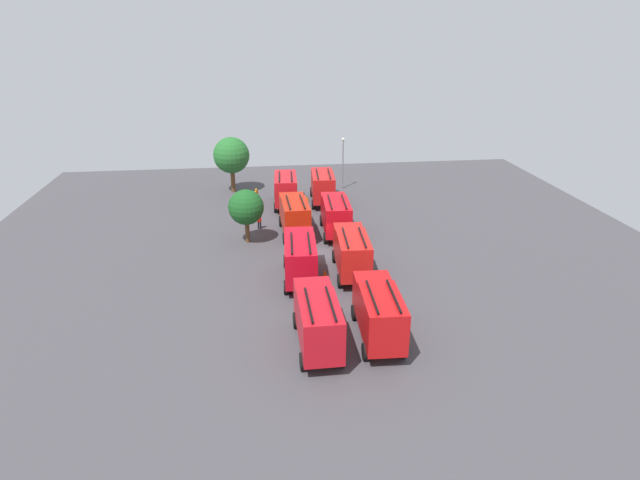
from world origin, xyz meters
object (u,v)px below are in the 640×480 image
fire_truck_0 (379,311)px  tree_0 (246,207)px  traffic_cone_1 (325,273)px  fire_truck_1 (352,251)px  fire_truck_2 (336,214)px  firefighter_0 (256,195)px  firefighter_1 (259,220)px  lamppost (343,159)px  fire_truck_7 (286,188)px  fire_truck_3 (323,185)px  fire_truck_6 (294,214)px  fire_truck_4 (318,319)px  tree_1 (231,155)px  fire_truck_5 (300,256)px  traffic_cone_0 (307,199)px

fire_truck_0 → tree_0: size_ratio=1.38×
traffic_cone_1 → fire_truck_1: bearing=-87.0°
fire_truck_1 → fire_truck_2: same height
firefighter_0 → firefighter_1: 8.39m
fire_truck_0 → fire_truck_2: bearing=2.3°
tree_0 → traffic_cone_1: size_ratio=8.61×
fire_truck_2 → lamppost: bearing=-8.9°
fire_truck_1 → fire_truck_7: size_ratio=1.00×
fire_truck_0 → fire_truck_1: bearing=2.5°
fire_truck_1 → fire_truck_3: (19.52, -0.02, 0.00)m
tree_0 → traffic_cone_1: tree_0 is taller
fire_truck_7 → lamppost: 9.93m
traffic_cone_1 → lamppost: size_ratio=0.09×
fire_truck_6 → fire_truck_4: bearing=178.3°
fire_truck_2 → fire_truck_3: same height
fire_truck_7 → firefighter_0: (1.17, 3.41, -1.14)m
firefighter_1 → traffic_cone_1: 12.99m
fire_truck_4 → firefighter_0: bearing=6.3°
fire_truck_1 → tree_1: (25.32, 10.64, 2.49)m
fire_truck_3 → lamppost: size_ratio=1.12×
fire_truck_6 → fire_truck_2: bearing=-97.9°
fire_truck_1 → fire_truck_7: (18.95, 4.38, 0.00)m
fire_truck_7 → tree_1: 9.28m
fire_truck_5 → traffic_cone_0: bearing=-4.1°
firefighter_0 → firefighter_1: (-8.39, -0.22, -0.05)m
fire_truck_5 → firefighter_1: fire_truck_5 is taller
fire_truck_6 → fire_truck_7: same height
fire_truck_2 → firefighter_0: (10.88, 7.81, -1.14)m
fire_truck_2 → traffic_cone_0: bearing=11.8°
fire_truck_5 → fire_truck_6: bearing=1.3°
fire_truck_6 → tree_0: bearing=104.7°
fire_truck_2 → firefighter_0: 13.44m
fire_truck_2 → fire_truck_6: (0.45, 4.09, 0.00)m
firefighter_0 → traffic_cone_0: 6.10m
fire_truck_0 → tree_0: (18.24, 8.78, 1.39)m
fire_truck_1 → tree_1: tree_1 is taller
fire_truck_7 → firefighter_0: fire_truck_7 is taller
fire_truck_7 → traffic_cone_1: bearing=-171.0°
fire_truck_0 → fire_truck_3: 29.45m
fire_truck_3 → fire_truck_7: size_ratio=1.00×
fire_truck_7 → fire_truck_0: bearing=-168.6°
firefighter_0 → tree_1: size_ratio=0.26×
firefighter_0 → traffic_cone_0: (0.29, -6.05, -0.73)m
tree_0 → traffic_cone_1: (-8.43, -6.47, -3.24)m
fire_truck_1 → lamppost: size_ratio=1.12×
lamppost → fire_truck_0: bearing=174.7°
fire_truck_2 → fire_truck_0: bearing=-177.2°
fire_truck_7 → fire_truck_3: bearing=-79.8°
firefighter_1 → tree_1: 14.42m
fire_truck_7 → firefighter_1: fire_truck_7 is taller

